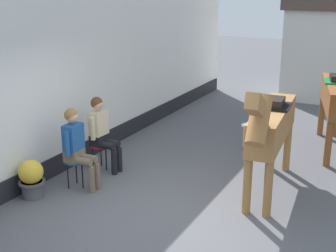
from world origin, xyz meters
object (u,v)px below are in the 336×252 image
at_px(saddled_horse_near, 271,126).
at_px(spare_stool_white, 249,127).
at_px(flower_planter_middle, 31,178).
at_px(seated_visitor_near, 77,145).
at_px(seated_visitor_far, 102,130).

distance_m(saddled_horse_near, spare_stool_white, 2.44).
bearing_deg(saddled_horse_near, flower_planter_middle, -150.10).
height_order(seated_visitor_near, flower_planter_middle, seated_visitor_near).
height_order(seated_visitor_near, spare_stool_white, seated_visitor_near).
bearing_deg(seated_visitor_near, spare_stool_white, 60.53).
bearing_deg(spare_stool_white, seated_visitor_near, -119.47).
bearing_deg(seated_visitor_near, saddled_horse_near, 23.74).
distance_m(flower_planter_middle, spare_stool_white, 4.66).
height_order(seated_visitor_far, saddled_horse_near, saddled_horse_near).
bearing_deg(saddled_horse_near, spare_stool_white, 115.55).
distance_m(saddled_horse_near, flower_planter_middle, 3.96).
distance_m(seated_visitor_far, saddled_horse_near, 3.05).
xyz_separation_m(seated_visitor_far, saddled_horse_near, (3.00, 0.44, 0.38)).
relative_size(seated_visitor_far, spare_stool_white, 3.02).
distance_m(seated_visitor_far, flower_planter_middle, 1.59).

